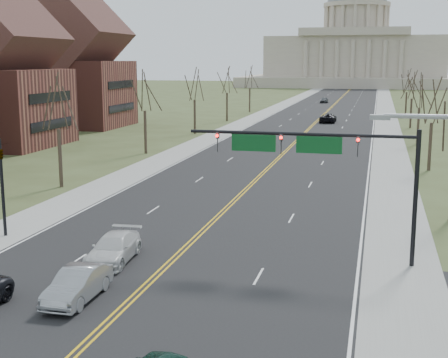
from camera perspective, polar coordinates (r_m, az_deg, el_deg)
The scene contains 25 objects.
ground at distance 24.30m, azimuth -13.64°, elevation -15.45°, with size 600.00×600.00×0.00m, color #3F4824.
road at distance 130.05m, azimuth 9.28°, elevation 5.99°, with size 20.00×380.00×0.01m, color black.
cross_road at distance 29.27m, azimuth -8.16°, elevation -10.58°, with size 120.00×14.00×0.01m, color black.
sidewalk_left at distance 131.56m, azimuth 4.03°, elevation 6.16°, with size 4.00×380.00×0.03m, color gray.
sidewalk_right at distance 129.64m, azimuth 14.59°, elevation 5.78°, with size 4.00×380.00×0.03m, color gray.
center_line at distance 130.05m, azimuth 9.28°, elevation 6.00°, with size 0.42×380.00×0.01m, color gold.
edge_line_left at distance 131.20m, azimuth 4.98°, elevation 6.14°, with size 0.15×380.00×0.01m, color silver.
edge_line_right at distance 129.64m, azimuth 13.62°, elevation 5.82°, with size 0.15×380.00×0.01m, color silver.
capitol at distance 269.34m, azimuth 11.89°, elevation 11.35°, with size 90.00×60.00×50.00m.
signal_mast at distance 33.19m, azimuth 8.57°, elevation 2.26°, with size 12.12×0.44×7.20m.
signal_left at distance 39.98m, azimuth -19.67°, elevation 0.22°, with size 0.32×0.36×6.00m.
tree_l_0 at distance 53.98m, azimuth -14.98°, elevation 6.53°, with size 3.96×3.96×9.00m.
tree_r_1 at distance 63.53m, azimuth 18.54°, elevation 6.58°, with size 3.74×3.74×8.50m.
tree_l_1 at distance 72.12m, azimuth -7.29°, elevation 7.80°, with size 3.96×3.96×9.00m.
tree_r_2 at distance 83.45m, azimuth 17.49°, elevation 7.52°, with size 3.74×3.74×8.50m.
tree_l_2 at distance 91.05m, azimuth -2.72°, elevation 8.48°, with size 3.96×3.96×9.00m.
tree_r_3 at distance 103.40m, azimuth 16.84°, elevation 8.10°, with size 3.74×3.74×8.50m.
tree_l_3 at distance 110.35m, azimuth 0.28°, elevation 8.90°, with size 3.96×3.96×9.00m.
tree_r_4 at distance 123.37m, azimuth 16.40°, elevation 8.49°, with size 3.74×3.74×8.50m.
tree_l_4 at distance 129.87m, azimuth 2.38°, elevation 9.18°, with size 3.96×3.96×9.00m.
bldg_left_far at distance 105.04m, azimuth -13.79°, elevation 9.92°, with size 17.10×14.28×23.25m.
car_sb_inner_lead at distance 29.05m, azimuth -13.25°, elevation -9.38°, with size 1.55×4.45×1.47m, color #919498.
car_sb_inner_second at distance 34.03m, azimuth -10.06°, elevation -6.27°, with size 2.02×4.96×1.44m, color silver.
car_far_nb at distance 109.87m, azimuth 9.49°, elevation 5.54°, with size 2.60×5.64×1.57m, color black.
car_far_sb at distance 160.41m, azimuth 9.15°, elevation 7.14°, with size 1.65×4.10×1.40m, color #4D5155.
Camera 1 is at (10.43, -19.20, 10.63)m, focal length 50.00 mm.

